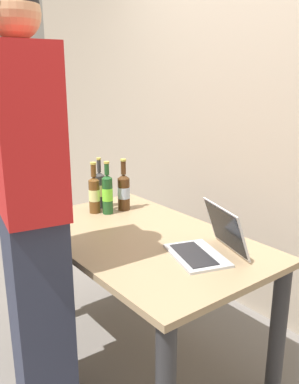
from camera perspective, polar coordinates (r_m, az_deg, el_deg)
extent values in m
plane|color=slate|center=(2.45, -1.06, -22.16)|extent=(8.00, 8.00, 0.00)
cube|color=#9E8460|center=(2.09, -1.16, -6.61)|extent=(1.36, 0.82, 0.03)
cylinder|color=#2D2D30|center=(2.59, -15.91, -11.47)|extent=(0.08, 0.08, 0.70)
cylinder|color=#2D2D30|center=(2.88, -2.89, -7.95)|extent=(0.08, 0.08, 0.70)
cylinder|color=#2D2D30|center=(2.11, 17.76, -18.36)|extent=(0.08, 0.08, 0.70)
cube|color=#B7BABC|center=(1.86, 6.72, -8.93)|extent=(0.36, 0.30, 0.01)
cube|color=#232326|center=(1.85, 6.25, -8.79)|extent=(0.29, 0.20, 0.00)
cube|color=#B7BABC|center=(1.88, 10.79, -5.07)|extent=(0.32, 0.18, 0.22)
cube|color=black|center=(1.88, 10.68, -5.08)|extent=(0.30, 0.16, 0.20)
cylinder|color=#1E5123|center=(2.40, -5.99, -0.57)|extent=(0.06, 0.06, 0.22)
cone|color=#1E5123|center=(2.37, -6.07, 2.20)|extent=(0.06, 0.06, 0.02)
cylinder|color=#1E5123|center=(2.36, -6.10, 3.25)|extent=(0.03, 0.03, 0.07)
cylinder|color=#BFB74C|center=(2.35, -6.13, 4.19)|extent=(0.03, 0.03, 0.01)
cylinder|color=#73E234|center=(2.40, -5.99, -0.32)|extent=(0.06, 0.06, 0.08)
cylinder|color=brown|center=(2.43, -7.74, -0.63)|extent=(0.07, 0.07, 0.20)
cone|color=brown|center=(2.40, -7.84, 1.92)|extent=(0.07, 0.07, 0.02)
cylinder|color=brown|center=(2.39, -7.88, 3.06)|extent=(0.03, 0.03, 0.07)
cylinder|color=#BFB74C|center=(2.38, -7.92, 4.08)|extent=(0.04, 0.04, 0.01)
cylinder|color=#D3DB8A|center=(2.43, -7.75, -0.41)|extent=(0.07, 0.07, 0.07)
cylinder|color=#472B14|center=(2.46, -3.67, -0.30)|extent=(0.07, 0.07, 0.20)
cone|color=#472B14|center=(2.43, -3.71, 2.24)|extent=(0.07, 0.07, 0.03)
cylinder|color=#472B14|center=(2.42, -3.74, 3.47)|extent=(0.03, 0.03, 0.08)
cylinder|color=#BFB74C|center=(2.41, -3.76, 4.56)|extent=(0.04, 0.04, 0.01)
cylinder|color=#A1B7D1|center=(2.46, -3.67, -0.08)|extent=(0.08, 0.08, 0.07)
cylinder|color=#333333|center=(2.52, -7.07, 0.05)|extent=(0.06, 0.06, 0.21)
cone|color=#333333|center=(2.49, -7.16, 2.60)|extent=(0.06, 0.06, 0.02)
cylinder|color=#333333|center=(2.48, -7.20, 3.71)|extent=(0.02, 0.02, 0.08)
cylinder|color=#BFB74C|center=(2.47, -7.24, 4.71)|extent=(0.03, 0.03, 0.01)
cylinder|color=#D4C774|center=(2.51, -7.08, 0.28)|extent=(0.07, 0.07, 0.07)
cube|color=#2D3347|center=(1.96, -15.33, -16.36)|extent=(0.38, 0.29, 0.97)
cube|color=red|center=(1.68, -17.37, 8.07)|extent=(0.45, 0.31, 0.67)
sphere|color=tan|center=(1.68, -18.68, 22.97)|extent=(0.20, 0.20, 0.20)
sphere|color=black|center=(1.69, -18.80, 24.12)|extent=(0.19, 0.19, 0.19)
cube|color=tan|center=(2.59, 15.59, 10.65)|extent=(6.00, 0.10, 2.60)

